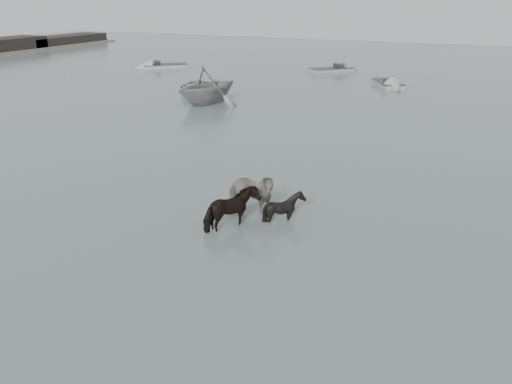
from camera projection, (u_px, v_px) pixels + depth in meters
ground at (210, 231)px, 15.94m from camera, size 140.00×140.00×0.00m
pony_pinto at (250, 188)px, 17.05m from camera, size 2.18×1.23×1.74m
pony_dark at (233, 206)px, 15.85m from camera, size 1.47×1.67×1.57m
pony_black at (284, 201)px, 16.55m from camera, size 1.22×1.09×1.32m
rowboat_lead at (198, 85)px, 38.31m from camera, size 4.52×5.77×1.09m
rowboat_trail at (207, 84)px, 33.92m from camera, size 5.64×6.10×2.66m
skiff_outer at (165, 64)px, 50.51m from camera, size 5.46×5.39×0.75m
skiff_mid at (388, 82)px, 40.59m from camera, size 3.93×5.44×0.75m
skiff_far at (332, 68)px, 47.98m from camera, size 5.22×5.35×0.75m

